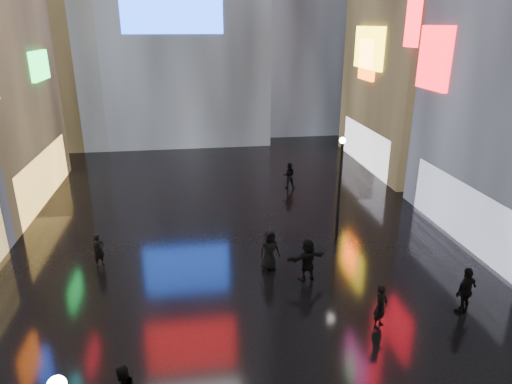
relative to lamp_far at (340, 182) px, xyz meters
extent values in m
plane|color=black|center=(-5.12, 1.72, -2.94)|extent=(140.00, 140.00, 0.00)
cube|color=#FFC659|center=(-16.22, 7.72, -1.44)|extent=(0.20, 10.00, 3.00)
cube|color=green|center=(-15.97, 9.55, 4.97)|extent=(0.25, 3.00, 1.71)
cube|color=white|center=(5.98, -1.28, -1.44)|extent=(0.20, 9.00, 3.00)
cube|color=red|center=(5.73, 2.85, 5.64)|extent=(0.25, 2.99, 3.26)
cube|color=white|center=(5.98, 11.72, -1.44)|extent=(0.20, 9.00, 3.00)
cube|color=gold|center=(5.73, 12.05, 5.71)|extent=(0.25, 4.92, 2.91)
cube|color=#DA490A|center=(5.73, 12.16, 4.90)|extent=(0.25, 2.63, 2.87)
cube|color=#194CFF|center=(-8.12, 18.62, 9.06)|extent=(8.00, 0.20, 5.00)
cylinder|color=black|center=(0.00, 0.00, -0.44)|extent=(0.16, 0.16, 5.00)
sphere|color=white|center=(0.00, 0.00, 2.11)|extent=(0.30, 0.30, 0.30)
imported|color=black|center=(2.68, -7.08, -1.99)|extent=(1.21, 0.88, 1.90)
imported|color=black|center=(-4.00, -2.77, -2.00)|extent=(1.02, 0.77, 1.88)
imported|color=black|center=(-2.57, -3.93, -1.99)|extent=(1.85, 0.96, 1.90)
imported|color=black|center=(-11.50, -1.40, -2.18)|extent=(0.66, 0.64, 1.53)
imported|color=black|center=(-0.85, 7.58, -2.09)|extent=(0.94, 0.80, 1.71)
imported|color=black|center=(-4.00, -2.77, -0.65)|extent=(0.95, 0.94, 0.81)
imported|color=black|center=(-0.79, -7.40, -2.10)|extent=(0.73, 0.69, 1.68)
camera|label=1|loc=(-7.21, -20.42, 7.36)|focal=32.00mm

